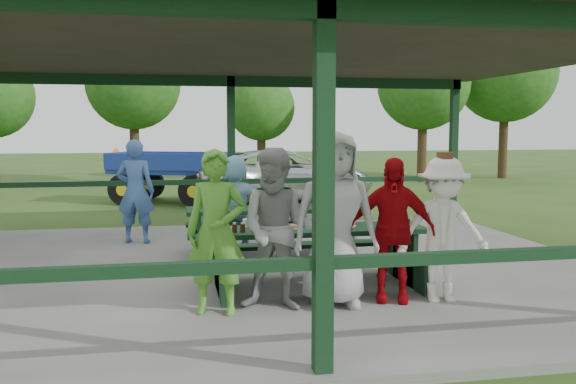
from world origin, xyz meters
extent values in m
plane|color=#2A4917|center=(0.00, 0.00, 0.00)|extent=(90.00, 90.00, 0.00)
cube|color=slate|center=(0.00, 0.00, 0.05)|extent=(10.00, 8.00, 0.10)
cube|color=black|center=(0.00, -3.80, 1.60)|extent=(0.15, 0.15, 3.00)
cube|color=black|center=(0.00, 3.80, 1.60)|extent=(0.15, 0.15, 3.00)
cube|color=black|center=(4.80, 3.80, 1.60)|extent=(0.15, 0.15, 3.00)
cube|color=black|center=(-2.40, -3.80, 1.00)|extent=(4.65, 0.10, 0.10)
cube|color=black|center=(-2.40, 3.80, 1.00)|extent=(4.65, 0.10, 0.10)
cube|color=black|center=(2.40, 3.80, 1.00)|extent=(4.65, 0.10, 0.10)
cube|color=black|center=(0.00, -3.80, 3.00)|extent=(9.80, 0.15, 0.20)
cube|color=black|center=(0.00, 3.80, 3.00)|extent=(9.80, 0.15, 0.20)
cube|color=#2E2621|center=(0.00, 0.00, 3.22)|extent=(10.60, 8.60, 0.24)
cube|color=black|center=(0.55, -1.20, 0.82)|extent=(2.74, 0.75, 0.06)
cube|color=black|center=(0.55, -1.75, 0.53)|extent=(2.74, 0.28, 0.05)
cube|color=black|center=(0.55, -0.65, 0.53)|extent=(2.74, 0.28, 0.05)
cube|color=black|center=(-0.64, -1.20, 0.47)|extent=(0.06, 0.70, 0.75)
cube|color=black|center=(1.74, -1.20, 0.47)|extent=(0.06, 0.70, 0.75)
cube|color=black|center=(-0.64, -1.20, 0.33)|extent=(0.06, 1.39, 0.45)
cube|color=black|center=(1.74, -1.20, 0.33)|extent=(0.06, 1.39, 0.45)
cube|color=black|center=(0.28, 0.80, 0.82)|extent=(2.52, 0.75, 0.06)
cube|color=black|center=(0.28, 0.25, 0.53)|extent=(2.52, 0.28, 0.05)
cube|color=black|center=(0.28, 1.35, 0.53)|extent=(2.52, 0.28, 0.05)
cube|color=black|center=(-0.80, 0.80, 0.47)|extent=(0.06, 0.70, 0.75)
cube|color=black|center=(1.36, 0.80, 0.47)|extent=(0.06, 0.70, 0.75)
cube|color=black|center=(-0.80, 0.80, 0.33)|extent=(0.06, 1.39, 0.45)
cube|color=black|center=(1.36, 0.80, 0.33)|extent=(0.06, 1.39, 0.45)
cylinder|color=white|center=(-0.54, -1.20, 0.86)|extent=(0.22, 0.22, 0.01)
torus|color=#A96C3B|center=(-0.58, -1.22, 0.88)|extent=(0.10, 0.10, 0.03)
torus|color=#A96C3B|center=(-0.50, -1.22, 0.88)|extent=(0.10, 0.10, 0.03)
torus|color=#A96C3B|center=(-0.54, -1.16, 0.88)|extent=(0.10, 0.10, 0.03)
cylinder|color=white|center=(0.29, -1.20, 0.86)|extent=(0.22, 0.22, 0.01)
torus|color=#A96C3B|center=(0.25, -1.22, 0.88)|extent=(0.10, 0.10, 0.03)
torus|color=#A96C3B|center=(0.33, -1.22, 0.88)|extent=(0.10, 0.10, 0.03)
torus|color=#A96C3B|center=(0.29, -1.16, 0.88)|extent=(0.10, 0.10, 0.03)
cylinder|color=white|center=(0.96, -1.20, 0.86)|extent=(0.22, 0.22, 0.01)
torus|color=#A96C3B|center=(0.92, -1.22, 0.88)|extent=(0.10, 0.10, 0.03)
torus|color=#A96C3B|center=(1.00, -1.22, 0.88)|extent=(0.10, 0.10, 0.03)
torus|color=#A96C3B|center=(0.96, -1.16, 0.88)|extent=(0.10, 0.10, 0.03)
cylinder|color=white|center=(1.71, -1.20, 0.86)|extent=(0.22, 0.22, 0.01)
torus|color=#A96C3B|center=(1.67, -1.22, 0.88)|extent=(0.10, 0.10, 0.03)
torus|color=#A96C3B|center=(1.75, -1.22, 0.88)|extent=(0.10, 0.10, 0.03)
torus|color=#A96C3B|center=(1.71, -1.16, 0.88)|extent=(0.10, 0.10, 0.03)
cylinder|color=#381E0F|center=(-0.47, -1.38, 0.90)|extent=(0.06, 0.06, 0.10)
cylinder|color=#381E0F|center=(-0.37, -1.38, 0.90)|extent=(0.06, 0.06, 0.10)
cylinder|color=#381E0F|center=(-0.23, -1.38, 0.90)|extent=(0.06, 0.06, 0.10)
cylinder|color=#381E0F|center=(1.70, -1.38, 0.90)|extent=(0.06, 0.06, 0.10)
cone|color=white|center=(-0.28, -1.00, 0.90)|extent=(0.09, 0.09, 0.10)
cone|color=white|center=(0.08, -1.00, 0.90)|extent=(0.09, 0.09, 0.10)
cone|color=white|center=(0.62, -1.00, 0.90)|extent=(0.09, 0.09, 0.10)
cone|color=white|center=(1.03, -1.00, 0.90)|extent=(0.09, 0.09, 0.10)
cone|color=white|center=(1.10, -1.00, 0.90)|extent=(0.09, 0.09, 0.10)
imported|color=#4E982E|center=(-0.73, -2.06, 0.98)|extent=(0.73, 0.57, 1.76)
imported|color=gray|center=(-0.06, -2.03, 0.98)|extent=(1.02, 0.90, 1.77)
imported|color=#9A9A9D|center=(0.58, -2.01, 1.07)|extent=(0.96, 0.63, 1.95)
imported|color=#A1070D|center=(1.27, -1.95, 0.92)|extent=(1.04, 0.69, 1.65)
imported|color=silver|center=(1.83, -2.08, 0.93)|extent=(1.13, 0.74, 1.65)
cylinder|color=#542E1C|center=(1.83, -2.08, 1.69)|extent=(0.36, 0.36, 0.02)
cylinder|color=#542E1C|center=(1.83, -2.08, 1.75)|extent=(0.21, 0.21, 0.11)
imported|color=#95CDE7|center=(-0.16, 1.53, 0.87)|extent=(1.49, 0.70, 1.54)
imported|color=#3B5E9A|center=(-1.80, 2.24, 1.00)|extent=(0.73, 0.55, 1.79)
imported|color=#969699|center=(1.68, 1.64, 0.92)|extent=(0.96, 0.85, 1.64)
imported|color=silver|center=(1.91, 8.49, 0.74)|extent=(5.65, 3.37, 1.47)
cube|color=navy|center=(-1.22, 8.78, 0.90)|extent=(3.50, 2.65, 0.13)
cube|color=navy|center=(-1.52, 8.05, 1.18)|extent=(2.92, 1.27, 0.45)
cube|color=navy|center=(-0.92, 9.50, 1.18)|extent=(2.92, 1.27, 0.45)
cube|color=navy|center=(-2.67, 9.38, 1.18)|extent=(0.66, 1.47, 0.45)
cube|color=navy|center=(0.22, 8.17, 1.18)|extent=(0.66, 1.47, 0.45)
cylinder|color=black|center=(-2.48, 8.39, 0.43)|extent=(0.86, 0.51, 0.85)
cylinder|color=yellow|center=(-2.48, 8.39, 0.43)|extent=(0.38, 0.35, 0.31)
cylinder|color=black|center=(-1.83, 9.94, 0.43)|extent=(0.86, 0.51, 0.85)
cylinder|color=yellow|center=(-1.83, 9.94, 0.43)|extent=(0.38, 0.35, 0.31)
cylinder|color=black|center=(-0.62, 7.62, 0.43)|extent=(0.86, 0.51, 0.85)
cylinder|color=yellow|center=(-0.62, 7.62, 0.43)|extent=(0.38, 0.35, 0.31)
cylinder|color=black|center=(0.03, 9.17, 0.43)|extent=(0.86, 0.51, 0.85)
cylinder|color=yellow|center=(0.03, 9.17, 0.43)|extent=(0.38, 0.35, 0.31)
cube|color=navy|center=(0.74, 7.96, 0.78)|extent=(1.07, 0.51, 0.09)
cone|color=#F2590C|center=(-2.72, 9.40, 1.29)|extent=(0.19, 0.42, 0.45)
cylinder|color=black|center=(-2.58, 15.67, 1.40)|extent=(0.36, 0.36, 2.80)
sphere|color=#1A5115|center=(-2.58, 15.67, 3.80)|extent=(3.58, 3.58, 3.58)
cylinder|color=black|center=(2.46, 16.47, 1.08)|extent=(0.36, 0.36, 2.15)
sphere|color=#1A5115|center=(2.46, 16.47, 2.93)|extent=(2.76, 2.76, 2.76)
cylinder|color=black|center=(8.39, 13.87, 1.39)|extent=(0.36, 0.36, 2.78)
sphere|color=#1A5115|center=(8.39, 13.87, 3.77)|extent=(3.55, 3.55, 3.55)
cylinder|color=black|center=(12.35, 14.76, 1.60)|extent=(0.36, 0.36, 3.20)
sphere|color=#1A5115|center=(12.35, 14.76, 4.36)|extent=(4.10, 4.10, 4.10)
camera|label=1|loc=(-1.17, -8.46, 2.08)|focal=38.00mm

